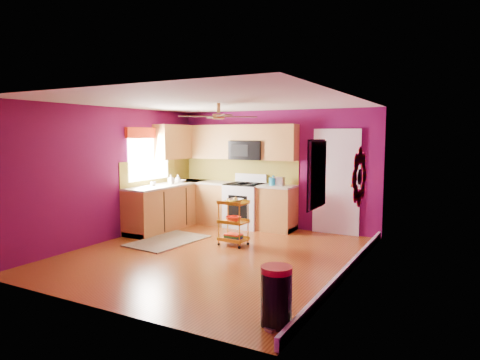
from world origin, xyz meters
The scene contains 18 objects.
ground centered at (0.00, 0.00, 0.00)m, with size 5.00×5.00×0.00m, color brown.
room_envelope centered at (0.03, 0.00, 1.63)m, with size 4.54×5.04×2.52m.
lower_cabinets centered at (-1.35, 1.82, 0.43)m, with size 2.81×2.31×0.94m.
electric_range centered at (-0.55, 2.17, 0.48)m, with size 0.76×0.66×1.13m.
upper_cabinetry centered at (-1.24, 2.17, 1.80)m, with size 2.80×2.30×1.26m.
left_window centered at (-2.22, 1.05, 1.74)m, with size 0.08×1.35×1.08m.
panel_door centered at (1.35, 2.47, 1.02)m, with size 0.95×0.11×2.15m.
right_wall_art centered at (2.23, -0.34, 1.44)m, with size 0.04×2.74×1.04m.
ceiling_fan centered at (0.00, 0.20, 2.29)m, with size 1.01×1.01×0.26m.
shag_rug centered at (-1.21, 0.35, 0.01)m, with size 0.90×1.48×0.02m, color black.
rolling_cart centered at (0.01, 0.69, 0.45)m, with size 0.50×0.38×0.88m.
trash_can centered at (1.99, -1.93, 0.31)m, with size 0.42×0.42×0.63m.
teal_kettle centered at (0.11, 2.18, 1.02)m, with size 0.18×0.18×0.21m.
toaster centered at (0.23, 2.20, 1.03)m, with size 0.22×0.15×0.18m, color beige.
soap_bottle_a centered at (-1.87, 1.32, 1.04)m, with size 0.09×0.10×0.21m, color #EA3F72.
soap_bottle_b centered at (-1.92, 1.63, 1.03)m, with size 0.14×0.14×0.18m, color white.
counter_dish centered at (-1.91, 1.71, 0.97)m, with size 0.24×0.24×0.06m, color white.
counter_cup centered at (-2.02, 0.92, 0.98)m, with size 0.11×0.11×0.09m, color white.
Camera 1 is at (3.70, -5.87, 1.97)m, focal length 32.00 mm.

